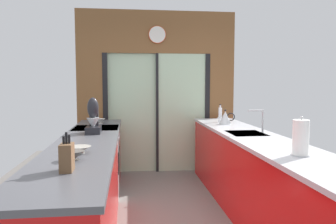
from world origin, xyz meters
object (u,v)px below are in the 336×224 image
at_px(oven_range, 97,162).
at_px(stand_mixer, 93,120).
at_px(paper_towel_roll, 301,138).
at_px(kettle, 225,118).
at_px(mixing_bowl_near, 75,155).
at_px(soap_bottle, 220,114).
at_px(knife_block, 67,157).
at_px(mixing_bowl_mid, 80,149).
at_px(mixing_bowl_far, 100,121).

height_order(oven_range, stand_mixer, stand_mixer).
bearing_deg(stand_mixer, paper_towel_roll, -38.66).
bearing_deg(kettle, mixing_bowl_near, -131.38).
relative_size(kettle, soap_bottle, 0.98).
bearing_deg(mixing_bowl_near, soap_bottle, 52.05).
bearing_deg(oven_range, knife_block, -89.52).
bearing_deg(kettle, stand_mixer, -159.78).
height_order(mixing_bowl_near, stand_mixer, stand_mixer).
distance_m(oven_range, mixing_bowl_near, 1.93).
height_order(mixing_bowl_mid, soap_bottle, soap_bottle).
bearing_deg(oven_range, kettle, 4.96).
relative_size(mixing_bowl_mid, soap_bottle, 0.71).
relative_size(kettle, paper_towel_roll, 0.82).
bearing_deg(soap_bottle, mixing_bowl_mid, -131.22).
distance_m(mixing_bowl_far, soap_bottle, 1.78).
xyz_separation_m(oven_range, stand_mixer, (0.02, -0.50, 0.63)).
relative_size(oven_range, kettle, 3.50).
bearing_deg(mixing_bowl_far, stand_mixer, -90.00).
bearing_deg(stand_mixer, soap_bottle, 27.24).
relative_size(oven_range, stand_mixer, 2.19).
xyz_separation_m(oven_range, mixing_bowl_near, (0.02, -1.87, 0.50)).
xyz_separation_m(kettle, paper_towel_roll, (-0.00, -2.08, 0.05)).
relative_size(stand_mixer, kettle, 1.60).
relative_size(mixing_bowl_near, soap_bottle, 0.55).
height_order(mixing_bowl_mid, kettle, kettle).
relative_size(oven_range, paper_towel_roll, 2.87).
bearing_deg(knife_block, oven_range, 90.48).
height_order(mixing_bowl_mid, knife_block, knife_block).
relative_size(knife_block, kettle, 1.00).
height_order(mixing_bowl_near, kettle, kettle).
bearing_deg(oven_range, mixing_bowl_far, 87.61).
bearing_deg(soap_bottle, mixing_bowl_far, 179.18).
bearing_deg(oven_range, mixing_bowl_mid, -89.35).
bearing_deg(soap_bottle, stand_mixer, -152.76).
relative_size(stand_mixer, paper_towel_roll, 1.31).
xyz_separation_m(mixing_bowl_mid, knife_block, (0.00, -0.57, 0.06)).
distance_m(mixing_bowl_near, paper_towel_roll, 1.78).
xyz_separation_m(oven_range, kettle, (1.80, 0.16, 0.56)).
bearing_deg(mixing_bowl_near, mixing_bowl_far, 90.00).
bearing_deg(paper_towel_roll, soap_bottle, 90.00).
xyz_separation_m(mixing_bowl_near, soap_bottle, (1.78, 2.28, 0.08)).
xyz_separation_m(knife_block, kettle, (1.78, 2.34, -0.00)).
height_order(mixing_bowl_far, soap_bottle, soap_bottle).
bearing_deg(soap_bottle, knife_block, -124.42).
xyz_separation_m(oven_range, knife_block, (0.02, -2.18, 0.56)).
xyz_separation_m(stand_mixer, soap_bottle, (1.78, 0.92, -0.05)).
bearing_deg(knife_block, stand_mixer, 90.00).
distance_m(mixing_bowl_near, stand_mixer, 1.37).
bearing_deg(oven_range, paper_towel_roll, -46.93).
xyz_separation_m(mixing_bowl_near, mixing_bowl_mid, (0.00, 0.25, -0.01)).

